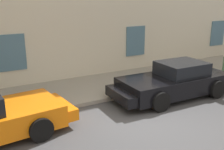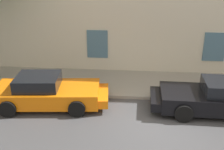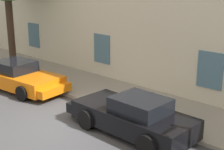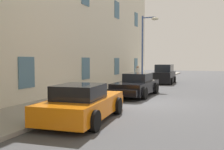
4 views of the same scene
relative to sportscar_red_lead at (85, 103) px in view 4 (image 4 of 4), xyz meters
name	(u,v)px [view 4 (image 4 of 4)]	position (x,y,z in m)	size (l,w,h in m)	color
ground_plane	(147,102)	(4.51, -1.25, -0.59)	(80.00, 80.00, 0.00)	#444447
sidewalk	(85,97)	(4.51, 2.37, -0.52)	(60.00, 3.12, 0.14)	gray
building_facade	(37,2)	(4.51, 5.57, 5.07)	(37.98, 3.78, 11.28)	beige
sportscar_red_lead	(85,103)	(0.00, 0.00, 0.00)	(4.89, 2.42, 1.34)	orange
sportscar_yellow_flank	(135,86)	(6.64, 0.02, 0.01)	(4.84, 2.11, 1.36)	black
hatchback_parked	(164,75)	(15.77, -0.04, 0.20)	(3.80, 1.88, 1.76)	black
street_lamp	(147,37)	(12.74, 0.84, 3.48)	(0.44, 1.42, 5.70)	#3F5999
pedestrian_admiring	(138,76)	(11.31, 1.24, 0.35)	(0.39, 0.39, 1.59)	#4C7F59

